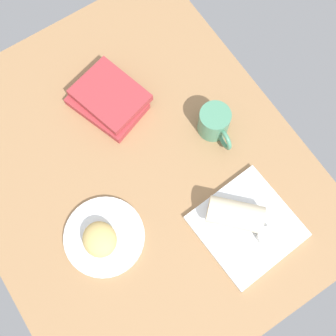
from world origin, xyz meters
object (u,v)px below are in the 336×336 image
(round_plate, at_px, (104,237))
(coffee_mug, at_px, (215,123))
(square_plate, at_px, (247,226))
(sauce_cup, at_px, (267,236))
(breakfast_wrap, at_px, (235,214))
(scone_pastry, at_px, (100,239))
(book_stack, at_px, (109,100))

(round_plate, distance_m, coffee_mug, 0.44)
(square_plate, distance_m, sauce_cup, 0.06)
(coffee_mug, bearing_deg, sauce_cup, 168.64)
(breakfast_wrap, height_order, coffee_mug, coffee_mug)
(round_plate, height_order, scone_pastry, scone_pastry)
(sauce_cup, relative_size, coffee_mug, 0.36)
(round_plate, relative_size, breakfast_wrap, 1.50)
(book_stack, xyz_separation_m, coffee_mug, (-0.24, -0.21, 0.02))
(square_plate, height_order, sauce_cup, sauce_cup)
(scone_pastry, xyz_separation_m, book_stack, (0.34, -0.23, -0.02))
(round_plate, distance_m, square_plate, 0.38)
(round_plate, distance_m, breakfast_wrap, 0.35)
(round_plate, xyz_separation_m, scone_pastry, (-0.01, 0.01, 0.04))
(sauce_cup, bearing_deg, book_stack, 14.00)
(book_stack, bearing_deg, round_plate, 146.93)
(breakfast_wrap, distance_m, book_stack, 0.49)
(round_plate, height_order, book_stack, book_stack)
(scone_pastry, xyz_separation_m, coffee_mug, (0.10, -0.44, 0.00))
(round_plate, bearing_deg, sauce_cup, -123.62)
(breakfast_wrap, bearing_deg, book_stack, -122.27)
(coffee_mug, bearing_deg, scone_pastry, 103.25)
(round_plate, height_order, sauce_cup, sauce_cup)
(breakfast_wrap, bearing_deg, sauce_cup, 69.79)
(round_plate, xyz_separation_m, square_plate, (-0.19, -0.34, 0.00))
(round_plate, height_order, coffee_mug, coffee_mug)
(scone_pastry, bearing_deg, breakfast_wrap, -113.14)
(coffee_mug, bearing_deg, square_plate, 162.50)
(scone_pastry, xyz_separation_m, sauce_cup, (-0.23, -0.37, -0.01))
(sauce_cup, distance_m, coffee_mug, 0.34)
(book_stack, bearing_deg, square_plate, -167.03)
(scone_pastry, distance_m, square_plate, 0.39)
(sauce_cup, relative_size, book_stack, 0.20)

